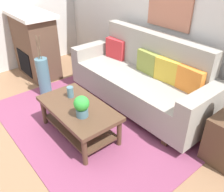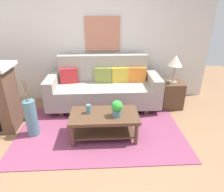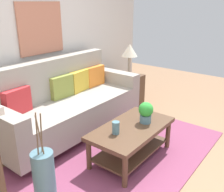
% 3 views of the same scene
% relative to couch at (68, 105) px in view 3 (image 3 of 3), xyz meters
% --- Properties ---
extents(ground_plane, '(8.93, 8.93, 0.00)m').
position_rel_couch_xyz_m(ground_plane, '(-0.08, -1.43, -0.43)').
color(ground_plane, '#8C6647').
extents(wall_back, '(4.93, 0.10, 2.70)m').
position_rel_couch_xyz_m(wall_back, '(-0.08, 0.54, 0.92)').
color(wall_back, silver).
rests_on(wall_back, ground_plane).
extents(area_rug, '(2.83, 1.79, 0.01)m').
position_rel_couch_xyz_m(area_rug, '(-0.08, -0.93, -0.43)').
color(area_rug, '#843D5B').
rests_on(area_rug, ground_plane).
extents(couch, '(2.29, 0.84, 1.08)m').
position_rel_couch_xyz_m(couch, '(0.00, 0.00, 0.00)').
color(couch, gray).
rests_on(couch, ground_plane).
extents(throw_pillow_crimson, '(0.37, 0.16, 0.32)m').
position_rel_couch_xyz_m(throw_pillow_crimson, '(-0.72, 0.13, 0.25)').
color(throw_pillow_crimson, red).
rests_on(throw_pillow_crimson, couch).
extents(throw_pillow_olive, '(0.37, 0.14, 0.32)m').
position_rel_couch_xyz_m(throw_pillow_olive, '(0.00, 0.13, 0.25)').
color(throw_pillow_olive, olive).
rests_on(throw_pillow_olive, couch).
extents(throw_pillow_mustard, '(0.37, 0.16, 0.32)m').
position_rel_couch_xyz_m(throw_pillow_mustard, '(0.36, 0.13, 0.25)').
color(throw_pillow_mustard, gold).
rests_on(throw_pillow_mustard, couch).
extents(throw_pillow_orange, '(0.36, 0.13, 0.32)m').
position_rel_couch_xyz_m(throw_pillow_orange, '(0.72, 0.13, 0.25)').
color(throw_pillow_orange, orange).
rests_on(throw_pillow_orange, couch).
extents(coffee_table, '(1.10, 0.60, 0.43)m').
position_rel_couch_xyz_m(coffee_table, '(-0.01, -1.09, -0.12)').
color(coffee_table, '#513826').
rests_on(coffee_table, ground_plane).
extents(tabletop_vase, '(0.08, 0.08, 0.15)m').
position_rel_couch_xyz_m(tabletop_vase, '(-0.26, -1.04, 0.07)').
color(tabletop_vase, slate).
rests_on(tabletop_vase, coffee_table).
extents(potted_plant_tabletop, '(0.18, 0.18, 0.26)m').
position_rel_couch_xyz_m(potted_plant_tabletop, '(0.19, -1.16, 0.14)').
color(potted_plant_tabletop, slate).
rests_on(potted_plant_tabletop, coffee_table).
extents(side_table, '(0.44, 0.44, 0.56)m').
position_rel_couch_xyz_m(side_table, '(1.44, -0.07, -0.15)').
color(side_table, '#513826').
rests_on(side_table, ground_plane).
extents(table_lamp, '(0.28, 0.28, 0.57)m').
position_rel_couch_xyz_m(table_lamp, '(1.44, -0.07, 0.56)').
color(table_lamp, gray).
rests_on(table_lamp, side_table).
extents(floor_vase, '(0.19, 0.19, 0.64)m').
position_rel_couch_xyz_m(floor_vase, '(-1.21, -0.98, -0.11)').
color(floor_vase, slate).
rests_on(floor_vase, ground_plane).
extents(floor_vase_branch_a, '(0.02, 0.04, 0.36)m').
position_rel_couch_xyz_m(floor_vase_branch_a, '(-1.19, -0.98, 0.39)').
color(floor_vase_branch_a, brown).
rests_on(floor_vase_branch_a, floor_vase).
extents(floor_vase_branch_b, '(0.05, 0.05, 0.36)m').
position_rel_couch_xyz_m(floor_vase_branch_b, '(-1.22, -0.96, 0.39)').
color(floor_vase_branch_b, brown).
rests_on(floor_vase_branch_b, floor_vase).
extents(floor_vase_branch_c, '(0.04, 0.03, 0.36)m').
position_rel_couch_xyz_m(floor_vase_branch_c, '(-1.22, -1.00, 0.39)').
color(floor_vase_branch_c, brown).
rests_on(floor_vase_branch_c, floor_vase).
extents(framed_painting, '(0.73, 0.03, 0.71)m').
position_rel_couch_xyz_m(framed_painting, '(0.00, 0.47, 1.04)').
color(framed_painting, '#B77056').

